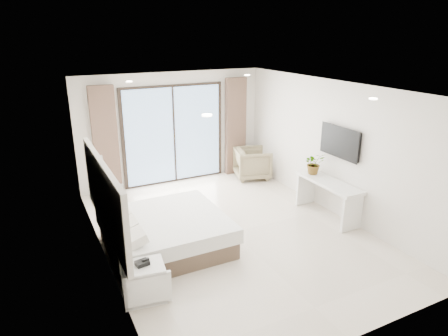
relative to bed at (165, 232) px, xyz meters
The scene contains 8 objects.
ground 1.34m from the bed, ahead, with size 6.20×6.20×0.00m, color beige.
room_shell 1.84m from the bed, 32.75° to the left, with size 4.62×6.22×2.72m.
bed is the anchor object (origin of this frame).
nightstand 1.40m from the bed, 120.75° to the right, with size 0.64×0.56×0.53m.
phone 1.41m from the bed, 121.05° to the right, with size 0.18×0.14×0.06m, color black.
console_desk 3.37m from the bed, ahead, with size 0.48×1.55×0.77m.
plant 3.41m from the bed, ahead, with size 0.41×0.45×0.35m, color #33662D.
armchair 3.94m from the bed, 36.84° to the left, with size 0.83×0.78×0.85m, color #827755.
Camera 1 is at (-3.16, -5.93, 3.59)m, focal length 32.00 mm.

